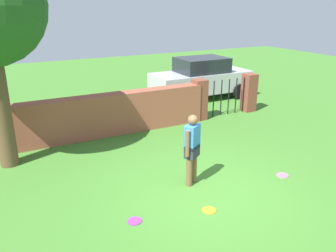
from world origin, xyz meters
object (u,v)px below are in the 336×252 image
car (201,78)px  frisbee_orange (209,210)px  person (192,147)px  frisbee_purple (135,221)px  frisbee_pink (282,175)px

car → frisbee_orange: 8.63m
car → frisbee_orange: bearing=-121.6°
person → frisbee_purple: person is taller
person → frisbee_pink: 2.38m
frisbee_purple → frisbee_pink: same height
person → frisbee_orange: bearing=-135.7°
person → frisbee_purple: size_ratio=6.00×
car → person: bearing=-124.3°
car → frisbee_purple: size_ratio=15.57×
person → frisbee_pink: bearing=-50.5°
person → frisbee_purple: 2.05m
frisbee_orange → frisbee_pink: 2.39m
frisbee_purple → frisbee_pink: bearing=1.2°
person → car: size_ratio=0.39×
frisbee_pink → frisbee_orange: bearing=-169.7°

